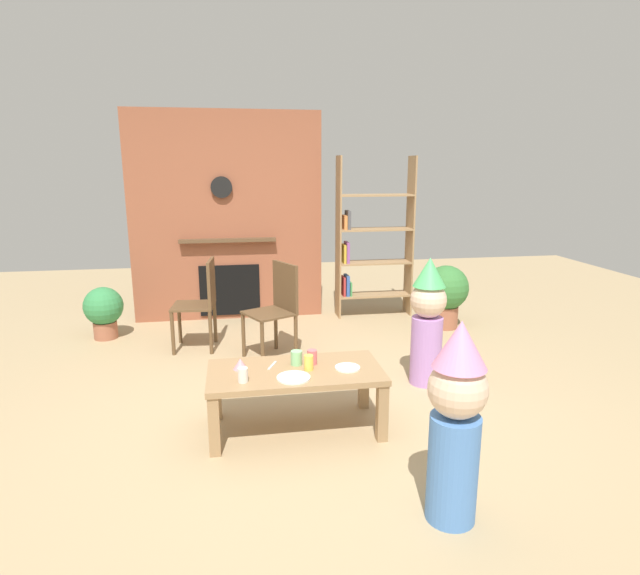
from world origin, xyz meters
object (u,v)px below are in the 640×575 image
at_px(coffee_table, 295,379).
at_px(paper_cup_near_right, 296,358).
at_px(paper_plate_front, 347,368).
at_px(birthday_cake_slice, 240,364).
at_px(potted_plant_tall, 446,292).
at_px(paper_plate_rear, 294,378).
at_px(paper_cup_center, 309,363).
at_px(paper_cup_far_left, 312,357).
at_px(dining_chair_left, 203,299).
at_px(bookshelf, 369,244).
at_px(paper_cup_near_left, 243,375).
at_px(child_with_cone_hat, 456,418).
at_px(dining_chair_middle, 277,304).
at_px(child_in_pink, 428,318).
at_px(potted_plant_short, 104,309).

relative_size(coffee_table, paper_cup_near_right, 11.85).
xyz_separation_m(coffee_table, paper_plate_front, (0.35, -0.04, 0.07)).
distance_m(birthday_cake_slice, potted_plant_tall, 3.04).
distance_m(paper_plate_rear, birthday_cake_slice, 0.40).
height_order(paper_cup_center, paper_cup_far_left, paper_cup_center).
bearing_deg(dining_chair_left, bookshelf, -149.90).
distance_m(paper_cup_center, dining_chair_left, 1.98).
relative_size(paper_cup_near_left, paper_cup_far_left, 0.92).
bearing_deg(paper_plate_rear, child_with_cone_hat, -52.56).
distance_m(dining_chair_middle, potted_plant_tall, 2.03).
relative_size(paper_cup_far_left, paper_plate_front, 0.60).
relative_size(coffee_table, paper_cup_near_left, 12.42).
distance_m(paper_cup_center, birthday_cake_slice, 0.47).
relative_size(coffee_table, dining_chair_middle, 1.31).
distance_m(birthday_cake_slice, child_in_pink, 1.63).
relative_size(paper_cup_far_left, dining_chair_left, 0.11).
distance_m(child_with_cone_hat, potted_plant_tall, 3.37).
xyz_separation_m(bookshelf, coffee_table, (-1.22, -2.69, -0.50)).
distance_m(paper_cup_far_left, birthday_cake_slice, 0.49).
height_order(child_in_pink, potted_plant_short, child_in_pink).
relative_size(paper_cup_near_left, dining_chair_middle, 0.11).
bearing_deg(paper_plate_front, potted_plant_tall, 52.80).
height_order(paper_cup_near_right, dining_chair_left, dining_chair_left).
relative_size(child_with_cone_hat, child_in_pink, 1.00).
bearing_deg(paper_plate_rear, bookshelf, 66.30).
relative_size(coffee_table, paper_plate_rear, 5.37).
relative_size(birthday_cake_slice, potted_plant_tall, 0.14).
distance_m(dining_chair_left, potted_plant_short, 1.17).
bearing_deg(paper_cup_near_right, child_in_pink, 24.25).
bearing_deg(paper_cup_center, potted_plant_short, 128.66).
distance_m(paper_cup_near_right, paper_cup_center, 0.13).
height_order(paper_cup_center, birthday_cake_slice, paper_cup_center).
bearing_deg(paper_plate_front, paper_plate_rear, -164.23).
bearing_deg(paper_cup_far_left, birthday_cake_slice, -178.98).
relative_size(paper_cup_far_left, child_in_pink, 0.10).
height_order(paper_plate_front, dining_chair_middle, dining_chair_middle).
xyz_separation_m(child_in_pink, dining_chair_middle, (-1.16, 0.84, -0.06)).
bearing_deg(paper_cup_near_right, paper_cup_near_left, -147.36).
bearing_deg(paper_cup_near_left, coffee_table, 22.87).
height_order(paper_cup_near_right, paper_cup_center, paper_cup_center).
xyz_separation_m(child_in_pink, potted_plant_short, (-2.92, 1.67, -0.25)).
height_order(paper_cup_near_right, potted_plant_short, potted_plant_short).
height_order(paper_plate_front, dining_chair_left, dining_chair_left).
distance_m(paper_plate_rear, dining_chair_left, 2.06).
bearing_deg(child_with_cone_hat, child_in_pink, -48.67).
distance_m(child_in_pink, dining_chair_left, 2.22).
distance_m(paper_cup_center, paper_plate_rear, 0.18).
height_order(paper_cup_far_left, child_in_pink, child_in_pink).
bearing_deg(potted_plant_tall, paper_plate_rear, -131.85).
bearing_deg(coffee_table, paper_plate_rear, -101.27).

